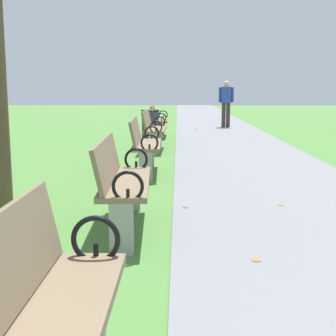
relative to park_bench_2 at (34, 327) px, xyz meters
The scene contains 9 objects.
paved_walkway 15.14m from the park_bench_2, 82.78° to the left, with size 2.80×44.00×0.02m, color slate.
park_bench_2 is the anchor object (origin of this frame).
park_bench_3 2.92m from the park_bench_2, 90.00° to the left, with size 0.54×1.62×0.90m.
park_bench_4 6.11m from the park_bench_2, 90.00° to the left, with size 0.52×1.61×0.90m.
park_bench_5 9.00m from the park_bench_2, 90.00° to the left, with size 0.49×1.61×0.90m.
park_bench_6 12.05m from the park_bench_2, 90.00° to the left, with size 0.47×1.60×0.90m.
pedestrian_walking 15.55m from the park_bench_2, 81.66° to the left, with size 0.53×0.22×1.62m.
trash_bin 10.58m from the park_bench_2, 90.80° to the left, with size 0.48×0.48×0.84m.
scattered_leaves 8.52m from the park_bench_2, 85.92° to the left, with size 4.51×17.76×0.02m.
Camera 1 is at (0.05, 1.27, 1.40)m, focal length 51.36 mm.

